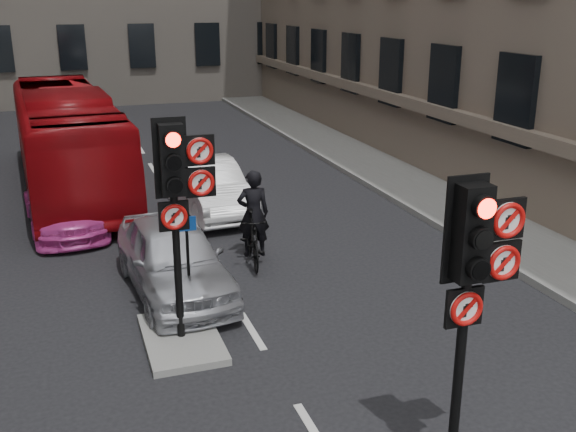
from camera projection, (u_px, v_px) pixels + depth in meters
pavement_right at (421, 185)px, 19.91m from camera, size 3.00×50.00×0.16m
centre_island at (182, 339)px, 11.05m from camera, size 1.20×2.00×0.12m
signal_near at (475, 263)px, 7.48m from camera, size 0.91×0.40×3.58m
signal_far at (179, 183)px, 10.24m from camera, size 0.91×0.40×3.58m
car_silver at (173, 258)px, 12.72m from camera, size 1.97×4.26×1.42m
car_white at (209, 187)px, 17.56m from camera, size 1.71×4.22×1.36m
car_pink at (64, 204)px, 16.35m from camera, size 2.06×4.31×1.21m
bus_red at (67, 140)px, 19.36m from camera, size 3.13×10.68×2.94m
motorcycle at (253, 238)px, 14.18m from camera, size 0.82×1.90×1.11m
motorcyclist at (253, 213)px, 14.49m from camera, size 0.74×0.52×1.92m
info_sign at (188, 252)px, 11.42m from camera, size 0.31×0.09×1.80m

